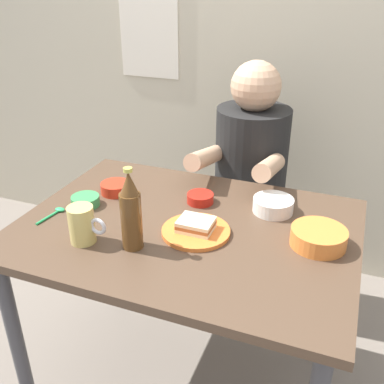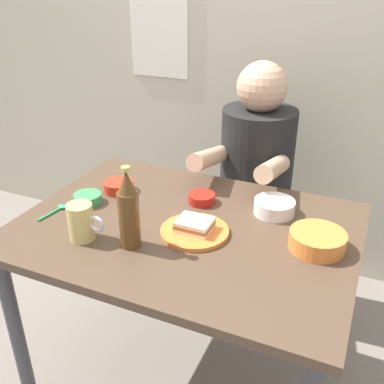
% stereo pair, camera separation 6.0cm
% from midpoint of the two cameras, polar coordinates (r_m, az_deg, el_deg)
% --- Properties ---
extents(ground_plane, '(6.00, 6.00, 0.00)m').
position_cam_midpoint_polar(ground_plane, '(1.96, -1.52, -23.19)').
color(ground_plane, slate).
extents(wall_back, '(4.40, 0.09, 2.60)m').
position_cam_midpoint_polar(wall_back, '(2.27, 9.02, 21.50)').
color(wall_back, '#BCB299').
rests_on(wall_back, ground).
extents(dining_table, '(1.10, 0.80, 0.74)m').
position_cam_midpoint_polar(dining_table, '(1.52, -1.82, -7.33)').
color(dining_table, '#4C3828').
rests_on(dining_table, ground).
extents(stool, '(0.34, 0.34, 0.45)m').
position_cam_midpoint_polar(stool, '(2.17, 6.21, -5.39)').
color(stool, '#4C4C51').
rests_on(stool, ground).
extents(person_seated, '(0.33, 0.56, 0.72)m').
position_cam_midpoint_polar(person_seated, '(1.97, 6.72, 4.76)').
color(person_seated, black).
rests_on(person_seated, stool).
extents(plate_orange, '(0.22, 0.22, 0.01)m').
position_cam_midpoint_polar(plate_orange, '(1.42, -0.70, -5.09)').
color(plate_orange, orange).
rests_on(plate_orange, dining_table).
extents(sandwich, '(0.11, 0.09, 0.04)m').
position_cam_midpoint_polar(sandwich, '(1.41, -0.71, -4.23)').
color(sandwich, beige).
rests_on(sandwich, plate_orange).
extents(beer_mug, '(0.13, 0.08, 0.12)m').
position_cam_midpoint_polar(beer_mug, '(1.40, -15.08, -4.08)').
color(beer_mug, '#D1BC66').
rests_on(beer_mug, dining_table).
extents(beer_bottle, '(0.06, 0.06, 0.26)m').
position_cam_midpoint_polar(beer_bottle, '(1.32, -9.14, -2.64)').
color(beer_bottle, '#593819').
rests_on(beer_bottle, dining_table).
extents(dip_bowl_green, '(0.10, 0.10, 0.03)m').
position_cam_midpoint_polar(dip_bowl_green, '(1.64, -14.45, -0.98)').
color(dip_bowl_green, '#388C4C').
rests_on(dip_bowl_green, dining_table).
extents(sambal_bowl_red, '(0.10, 0.10, 0.03)m').
position_cam_midpoint_polar(sambal_bowl_red, '(1.60, 0.00, -0.75)').
color(sambal_bowl_red, '#B21E14').
rests_on(sambal_bowl_red, dining_table).
extents(rice_bowl_white, '(0.14, 0.14, 0.05)m').
position_cam_midpoint_polar(rice_bowl_white, '(1.56, 9.31, -1.61)').
color(rice_bowl_white, silver).
rests_on(rice_bowl_white, dining_table).
extents(sauce_bowl_chili, '(0.11, 0.11, 0.04)m').
position_cam_midpoint_polar(sauce_bowl_chili, '(1.70, -10.79, 0.57)').
color(sauce_bowl_chili, red).
rests_on(sauce_bowl_chili, dining_table).
extents(soup_bowl_orange, '(0.17, 0.17, 0.05)m').
position_cam_midpoint_polar(soup_bowl_orange, '(1.40, 14.77, -5.58)').
color(soup_bowl_orange, orange).
rests_on(soup_bowl_orange, dining_table).
extents(spoon, '(0.04, 0.12, 0.01)m').
position_cam_midpoint_polar(spoon, '(1.61, -18.16, -2.53)').
color(spoon, '#26A559').
rests_on(spoon, dining_table).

